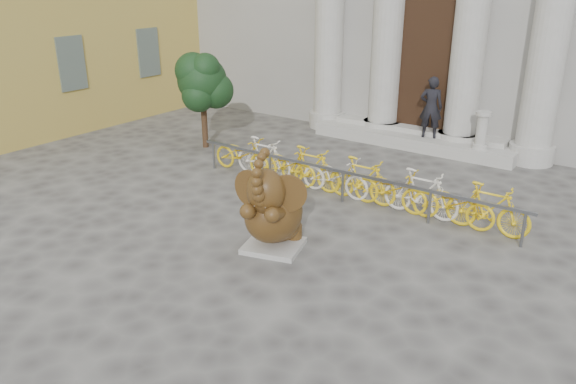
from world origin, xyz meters
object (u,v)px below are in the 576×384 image
Objects in this scene: tree at (203,82)px; pedestrian at (431,107)px; bike_rack at (348,177)px; elephant_statue at (273,212)px.

tree is 6.44m from pedestrian.
pedestrian is (5.33, 3.54, -0.67)m from tree.
bike_rack is at bearing -10.83° from tree.
elephant_statue reaches higher than bike_rack.
pedestrian reaches higher than elephant_statue.
pedestrian reaches higher than bike_rack.
pedestrian is at bearing 74.90° from elephant_statue.
elephant_statue is at bearing 72.80° from pedestrian.
bike_rack is 4.62m from pedestrian.
elephant_statue is 1.17× the size of pedestrian.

